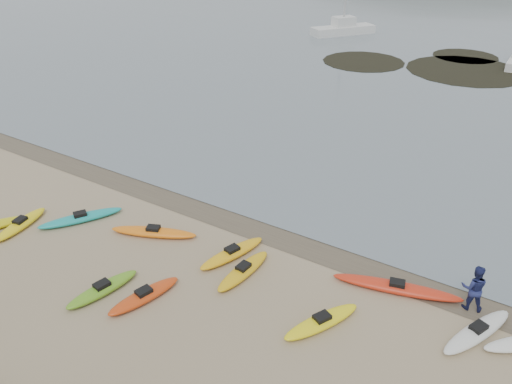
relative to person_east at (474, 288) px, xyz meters
The scene contains 5 objects.
ground 9.54m from the person_east, behind, with size 600.00×600.00×0.00m, color tan.
wet_sand 9.52m from the person_east, behind, with size 60.00×60.00×0.00m, color brown.
kayaks 9.36m from the person_east, 159.92° to the right, with size 24.10×8.64×0.34m.
person_east is the anchor object (origin of this frame).
kelp_mats 33.22m from the person_east, 106.71° to the left, with size 17.72×13.92×0.04m.
Camera 1 is at (10.22, -16.22, 12.30)m, focal length 35.00 mm.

